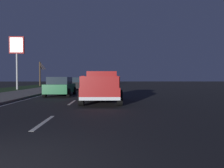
{
  "coord_description": "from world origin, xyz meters",
  "views": [
    {
      "loc": [
        -2.96,
        -2.02,
        1.43
      ],
      "look_at": [
        12.74,
        -2.46,
        1.02
      ],
      "focal_mm": 34.69,
      "sensor_mm": 36.0,
      "label": 1
    }
  ],
  "objects": [
    {
      "name": "bare_tree_far",
      "position": [
        38.41,
        10.48,
        2.44
      ],
      "size": [
        1.08,
        1.21,
        4.58
      ],
      "color": "#423323",
      "rests_on": "ground"
    },
    {
      "name": "sedan_black",
      "position": [
        23.48,
        1.69,
        0.78
      ],
      "size": [
        4.45,
        2.1,
        1.54
      ],
      "color": "black",
      "rests_on": "ground"
    },
    {
      "name": "sidewalk_shoulder",
      "position": [
        27.0,
        5.7,
        0.06
      ],
      "size": [
        108.0,
        4.0,
        0.12
      ],
      "primitive_type": "cube",
      "color": "slate",
      "rests_on": "ground"
    },
    {
      "name": "pickup_truck",
      "position": [
        10.43,
        -1.75,
        0.91
      ],
      "size": [
        5.44,
        2.32,
        1.87
      ],
      "color": "maroon",
      "rests_on": "ground"
    },
    {
      "name": "grass_verge",
      "position": [
        27.0,
        10.7,
        0.0
      ],
      "size": [
        108.0,
        6.0,
        0.01
      ],
      "primitive_type": "cube",
      "color": "#1E3819",
      "rests_on": "ground"
    },
    {
      "name": "ground",
      "position": [
        27.0,
        0.0,
        0.0
      ],
      "size": [
        144.0,
        144.0,
        0.0
      ],
      "primitive_type": "plane",
      "color": "black"
    },
    {
      "name": "gas_price_sign",
      "position": [
        25.35,
        9.5,
        5.13
      ],
      "size": [
        0.27,
        1.9,
        6.84
      ],
      "color": "#99999E",
      "rests_on": "ground"
    },
    {
      "name": "sedan_green",
      "position": [
        14.82,
        1.7,
        0.78
      ],
      "size": [
        4.41,
        2.03,
        1.54
      ],
      "color": "#14592D",
      "rests_on": "ground"
    },
    {
      "name": "lane_markings",
      "position": [
        28.78,
        2.55,
        0.0
      ],
      "size": [
        108.0,
        3.54,
        0.01
      ],
      "color": "silver",
      "rests_on": "ground"
    }
  ]
}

